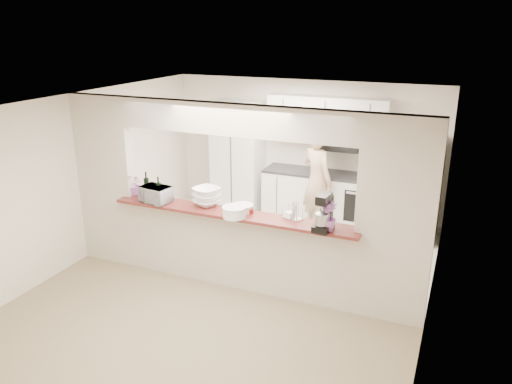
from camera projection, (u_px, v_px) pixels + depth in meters
The scene contains 19 objects.
floor at pixel (235, 285), 6.88m from camera, with size 6.00×6.00×0.00m, color gray.
tile_overlay at pixel (275, 242), 8.23m from camera, with size 5.00×2.90×0.01m, color beige.
partition at pixel (233, 183), 6.41m from camera, with size 5.00×0.15×2.50m.
bar_counter at pixel (234, 247), 6.70m from camera, with size 3.40×0.38×1.09m.
kitchen_cabinets at pixel (289, 166), 9.02m from camera, with size 3.15×0.62×2.25m.
refrigerator at pixel (417, 189), 8.16m from camera, with size 0.75×0.70×1.70m, color #9C9DA1.
flower_left at pixel (134, 184), 7.12m from camera, with size 0.28×0.24×0.31m, color #D16EB6.
wine_bottle_a at pixel (159, 191), 6.89m from camera, with size 0.07×0.07×0.34m.
wine_bottle_b at pixel (147, 187), 7.07m from camera, with size 0.07×0.07×0.36m.
toaster_oven at pixel (156, 194), 6.83m from camera, with size 0.41×0.28×0.23m, color #B9BABF.
serving_bowls at pixel (206, 197), 6.70m from camera, with size 0.34×0.34×0.25m, color white.
plate_stack_a at pixel (234, 212), 6.31m from camera, with size 0.31×0.31×0.14m.
plate_stack_b at pixel (243, 208), 6.50m from camera, with size 0.28×0.28×0.10m.
red_bowl at pixel (248, 210), 6.47m from camera, with size 0.13×0.13×0.06m, color maroon.
tan_bowl at pixel (240, 207), 6.58m from camera, with size 0.15×0.15×0.07m, color tan.
utensil_caddy at pixel (293, 211), 6.25m from camera, with size 0.28×0.22×0.23m.
stand_mixer at pixel (324, 214), 5.89m from camera, with size 0.22×0.32×0.45m.
flower_right at pixel (328, 216), 5.86m from camera, with size 0.20×0.20×0.36m, color #C86BBF.
person at pixel (317, 181), 8.43m from camera, with size 0.66×0.43×1.80m, color tan.
Camera 1 is at (2.66, -5.51, 3.42)m, focal length 35.00 mm.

